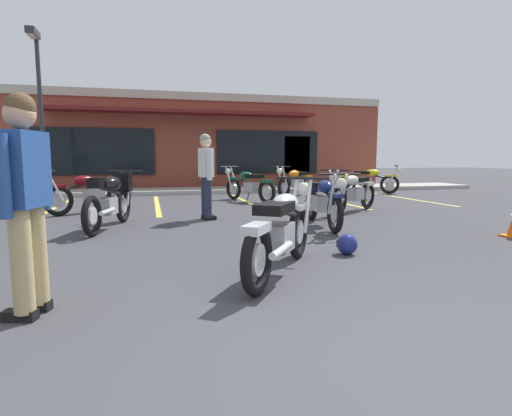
% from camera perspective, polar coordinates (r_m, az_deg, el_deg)
% --- Properties ---
extents(ground_plane, '(80.00, 80.00, 0.00)m').
position_cam_1_polar(ground_plane, '(6.13, -1.40, -4.33)').
color(ground_plane, '#3D3D42').
extents(sidewalk_kerb, '(22.00, 1.80, 0.14)m').
position_cam_1_polar(sidewalk_kerb, '(14.54, -9.15, 2.42)').
color(sidewalk_kerb, '#A8A59E').
rests_on(sidewalk_kerb, ground_plane).
extents(brick_storefront_building, '(16.39, 6.16, 3.70)m').
position_cam_1_polar(brick_storefront_building, '(18.58, -10.48, 8.87)').
color(brick_storefront_building, brown).
rests_on(brick_storefront_building, ground_plane).
extents(painted_stall_lines, '(12.28, 4.80, 0.01)m').
position_cam_1_polar(painted_stall_lines, '(10.99, -7.34, 0.65)').
color(painted_stall_lines, '#DBCC4C').
rests_on(painted_stall_lines, ground_plane).
extents(motorcycle_foreground_classic, '(1.43, 1.82, 0.98)m').
position_cam_1_polar(motorcycle_foreground_classic, '(4.24, 3.64, -3.06)').
color(motorcycle_foreground_classic, black).
rests_on(motorcycle_foreground_classic, ground_plane).
extents(motorcycle_red_sportbike, '(0.71, 2.10, 0.98)m').
position_cam_1_polar(motorcycle_red_sportbike, '(7.26, 9.34, 1.05)').
color(motorcycle_red_sportbike, black).
rests_on(motorcycle_red_sportbike, ground_plane).
extents(motorcycle_black_cruiser, '(1.78, 1.49, 0.98)m').
position_cam_1_polar(motorcycle_black_cruiser, '(9.73, -22.32, 2.10)').
color(motorcycle_black_cruiser, black).
rests_on(motorcycle_black_cruiser, ground_plane).
extents(motorcycle_silver_naked, '(1.21, 1.94, 0.98)m').
position_cam_1_polar(motorcycle_silver_naked, '(11.36, -1.01, 3.24)').
color(motorcycle_silver_naked, black).
rests_on(motorcycle_silver_naked, ground_plane).
extents(motorcycle_blue_standard, '(0.88, 2.07, 0.98)m').
position_cam_1_polar(motorcycle_blue_standard, '(7.47, -19.66, 1.40)').
color(motorcycle_blue_standard, black).
rests_on(motorcycle_blue_standard, ground_plane).
extents(motorcycle_green_cafe_racer, '(1.77, 1.52, 0.98)m').
position_cam_1_polar(motorcycle_green_cafe_racer, '(13.11, 5.62, 3.71)').
color(motorcycle_green_cafe_racer, black).
rests_on(motorcycle_green_cafe_racer, ground_plane).
extents(motorcycle_orange_scrambler, '(1.96, 1.19, 0.98)m').
position_cam_1_polar(motorcycle_orange_scrambler, '(14.47, 15.51, 3.79)').
color(motorcycle_orange_scrambler, black).
rests_on(motorcycle_orange_scrambler, ground_plane).
extents(motorcycle_cream_vintage, '(1.81, 1.45, 0.98)m').
position_cam_1_polar(motorcycle_cream_vintage, '(9.37, 13.54, 2.26)').
color(motorcycle_cream_vintage, black).
rests_on(motorcycle_cream_vintage, ground_plane).
extents(person_in_shorts_foreground, '(0.35, 0.60, 1.68)m').
position_cam_1_polar(person_in_shorts_foreground, '(3.47, -29.68, 1.94)').
color(person_in_shorts_foreground, black).
rests_on(person_in_shorts_foreground, ground_plane).
extents(person_by_back_row, '(0.31, 0.61, 1.68)m').
position_cam_1_polar(person_by_back_row, '(8.01, -7.02, 5.13)').
color(person_by_back_row, black).
rests_on(person_by_back_row, ground_plane).
extents(helmet_on_pavement, '(0.26, 0.26, 0.26)m').
position_cam_1_polar(helmet_on_pavement, '(5.24, 12.65, -5.00)').
color(helmet_on_pavement, navy).
rests_on(helmet_on_pavement, ground_plane).
extents(parking_lot_lamp_post, '(0.24, 0.76, 4.77)m').
position_cam_1_polar(parking_lot_lamp_post, '(13.70, -28.19, 14.16)').
color(parking_lot_lamp_post, '#2D2D33').
rests_on(parking_lot_lamp_post, ground_plane).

